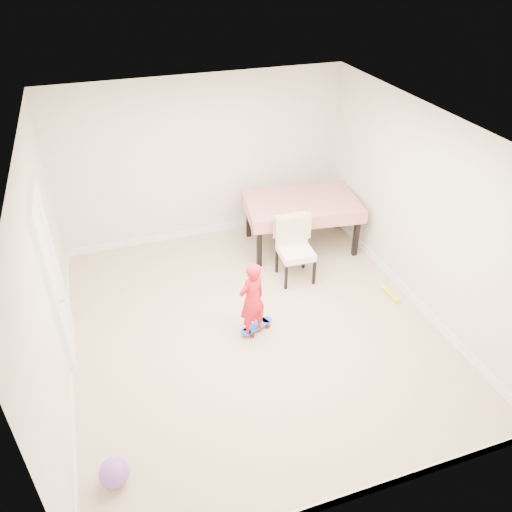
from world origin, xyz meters
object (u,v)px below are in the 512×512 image
object	(u,v)px
dining_table	(301,223)
balloon	(114,473)
child	(252,302)
skateboard	(256,328)
dining_chair	(296,250)

from	to	relation	value
dining_table	balloon	xyz separation A→B (m)	(-3.23, -3.27, -0.27)
child	balloon	xyz separation A→B (m)	(-1.84, -1.51, -0.38)
dining_table	skateboard	distance (m)	2.19
skateboard	dining_chair	bearing A→B (deg)	22.16
dining_table	balloon	world-z (taller)	dining_table
skateboard	child	distance (m)	0.49
dining_table	balloon	size ratio (longest dim) A/B	6.14
balloon	dining_chair	bearing A→B (deg)	41.23
dining_table	dining_chair	world-z (taller)	dining_chair
dining_chair	balloon	xyz separation A→B (m)	(-2.81, -2.46, -0.34)
skateboard	child	xyz separation A→B (m)	(-0.07, -0.05, 0.48)
skateboard	balloon	world-z (taller)	balloon
dining_chair	child	distance (m)	1.36
dining_chair	skateboard	bearing A→B (deg)	-132.26
child	balloon	bearing A→B (deg)	19.45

